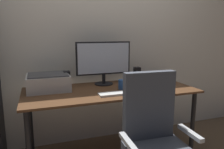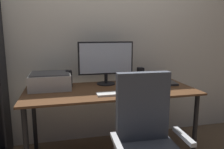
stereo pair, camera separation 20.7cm
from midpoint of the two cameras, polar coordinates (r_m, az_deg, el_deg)
back_wall at (r=2.63m, az=-0.78°, el=10.96°), size 6.40×0.10×2.60m
desk at (r=2.20m, az=2.36°, el=-5.84°), size 1.68×0.73×0.74m
monitor at (r=2.34m, az=0.91°, el=3.77°), size 0.60×0.20×0.46m
keyboard at (r=1.98m, az=3.15°, el=-5.09°), size 0.29×0.11×0.02m
mouse at (r=2.08m, az=9.14°, el=-4.23°), size 0.07×0.10×0.03m
coffee_mug at (r=2.17m, az=5.56°, el=-2.71°), size 0.10×0.08×0.09m
laptop at (r=2.48m, az=15.00°, el=-2.16°), size 0.35×0.27×0.02m
speaker_left at (r=2.30m, az=-8.67°, el=-1.04°), size 0.06×0.07×0.17m
speaker_right at (r=2.49m, az=9.80°, el=-0.17°), size 0.06×0.07×0.17m
printer at (r=2.24m, az=-13.28°, el=-1.62°), size 0.40×0.34×0.16m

